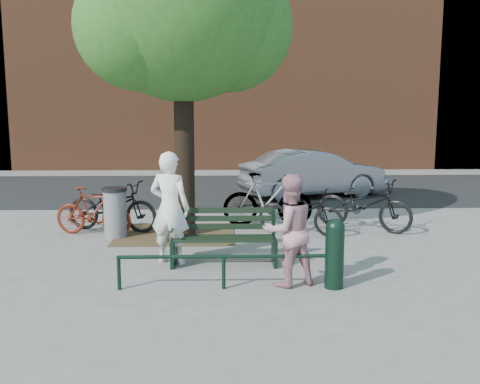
{
  "coord_description": "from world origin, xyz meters",
  "views": [
    {
      "loc": [
        0.04,
        -8.62,
        2.57
      ],
      "look_at": [
        0.29,
        1.0,
        1.07
      ],
      "focal_mm": 40.0,
      "sensor_mm": 36.0,
      "label": 1
    }
  ],
  "objects_px": {
    "bollard": "(335,251)",
    "litter_bin": "(115,212)",
    "parked_car": "(313,173)",
    "park_bench": "(224,236)",
    "person_left": "(170,208)",
    "person_right": "(289,230)",
    "bicycle_c": "(300,211)"
  },
  "relations": [
    {
      "from": "litter_bin",
      "to": "person_left",
      "type": "bearing_deg",
      "value": -54.95
    },
    {
      "from": "bicycle_c",
      "to": "litter_bin",
      "type": "bearing_deg",
      "value": 117.33
    },
    {
      "from": "bollard",
      "to": "park_bench",
      "type": "bearing_deg",
      "value": 141.59
    },
    {
      "from": "person_right",
      "to": "litter_bin",
      "type": "xyz_separation_m",
      "value": [
        -3.15,
        3.05,
        -0.31
      ]
    },
    {
      "from": "bollard",
      "to": "litter_bin",
      "type": "xyz_separation_m",
      "value": [
        -3.8,
        3.19,
        -0.03
      ]
    },
    {
      "from": "park_bench",
      "to": "parked_car",
      "type": "relative_size",
      "value": 0.41
    },
    {
      "from": "park_bench",
      "to": "bicycle_c",
      "type": "bearing_deg",
      "value": 53.4
    },
    {
      "from": "litter_bin",
      "to": "bollard",
      "type": "bearing_deg",
      "value": -40.02
    },
    {
      "from": "person_right",
      "to": "bicycle_c",
      "type": "distance_m",
      "value": 3.33
    },
    {
      "from": "person_left",
      "to": "person_right",
      "type": "relative_size",
      "value": 1.15
    },
    {
      "from": "park_bench",
      "to": "person_left",
      "type": "distance_m",
      "value": 1.02
    },
    {
      "from": "park_bench",
      "to": "litter_bin",
      "type": "relative_size",
      "value": 1.71
    },
    {
      "from": "parked_car",
      "to": "litter_bin",
      "type": "bearing_deg",
      "value": 116.27
    },
    {
      "from": "bollard",
      "to": "litter_bin",
      "type": "bearing_deg",
      "value": 139.98
    },
    {
      "from": "litter_bin",
      "to": "parked_car",
      "type": "relative_size",
      "value": 0.24
    },
    {
      "from": "person_left",
      "to": "bicycle_c",
      "type": "relative_size",
      "value": 1.04
    },
    {
      "from": "bollard",
      "to": "person_left",
      "type": "bearing_deg",
      "value": 151.82
    },
    {
      "from": "person_left",
      "to": "bollard",
      "type": "height_order",
      "value": "person_left"
    },
    {
      "from": "litter_bin",
      "to": "parked_car",
      "type": "xyz_separation_m",
      "value": [
        4.81,
        4.93,
        0.19
      ]
    },
    {
      "from": "person_right",
      "to": "bollard",
      "type": "bearing_deg",
      "value": 147.79
    },
    {
      "from": "park_bench",
      "to": "litter_bin",
      "type": "distance_m",
      "value": 2.92
    },
    {
      "from": "bicycle_c",
      "to": "parked_car",
      "type": "distance_m",
      "value": 4.85
    },
    {
      "from": "park_bench",
      "to": "bollard",
      "type": "bearing_deg",
      "value": -38.41
    },
    {
      "from": "bollard",
      "to": "parked_car",
      "type": "bearing_deg",
      "value": 82.91
    },
    {
      "from": "person_right",
      "to": "parked_car",
      "type": "height_order",
      "value": "person_right"
    },
    {
      "from": "person_left",
      "to": "bollard",
      "type": "bearing_deg",
      "value": 170.11
    },
    {
      "from": "person_right",
      "to": "bicycle_c",
      "type": "xyz_separation_m",
      "value": [
        0.63,
        3.25,
        -0.35
      ]
    },
    {
      "from": "person_right",
      "to": "parked_car",
      "type": "xyz_separation_m",
      "value": [
        1.66,
        7.98,
        -0.12
      ]
    },
    {
      "from": "litter_bin",
      "to": "bicycle_c",
      "type": "distance_m",
      "value": 3.78
    },
    {
      "from": "bollard",
      "to": "parked_car",
      "type": "relative_size",
      "value": 0.24
    },
    {
      "from": "park_bench",
      "to": "bollard",
      "type": "xyz_separation_m",
      "value": [
        1.6,
        -1.27,
        0.07
      ]
    },
    {
      "from": "bicycle_c",
      "to": "bollard",
      "type": "bearing_deg",
      "value": -155.29
    }
  ]
}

